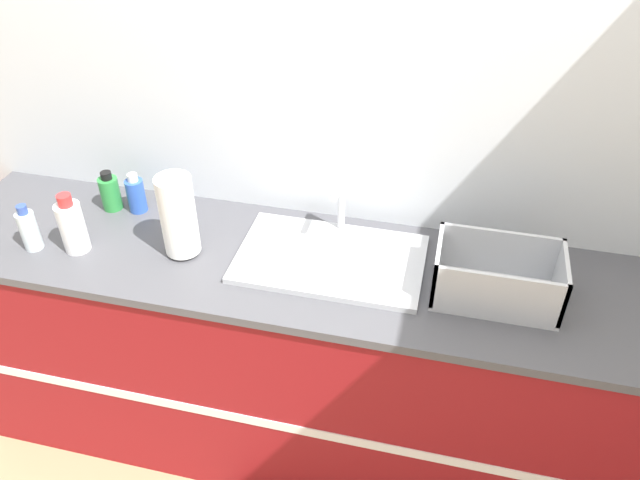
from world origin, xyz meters
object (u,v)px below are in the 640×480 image
object	(u,v)px
dish_rack	(496,280)
bottle_green	(110,192)
bottle_clear	(29,230)
bottle_blue	(136,195)
bottle_white_spray	(72,226)
sink	(331,257)
paper_towel_roll	(178,216)

from	to	relation	value
dish_rack	bottle_green	world-z (taller)	dish_rack
bottle_clear	bottle_blue	bearing A→B (deg)	50.25
bottle_green	bottle_white_spray	xyz separation A→B (m)	(0.01, -0.24, 0.03)
dish_rack	bottle_blue	xyz separation A→B (m)	(-1.24, 0.17, 0.00)
bottle_green	bottle_white_spray	distance (m)	0.25
sink	dish_rack	distance (m)	0.51
bottle_green	sink	bearing A→B (deg)	-7.72
dish_rack	bottle_blue	bearing A→B (deg)	172.09
bottle_blue	paper_towel_roll	bearing A→B (deg)	-36.70
paper_towel_roll	bottle_white_spray	bearing A→B (deg)	-169.37
sink	paper_towel_roll	xyz separation A→B (m)	(-0.47, -0.07, 0.13)
paper_towel_roll	bottle_green	world-z (taller)	paper_towel_roll
paper_towel_roll	bottle_green	xyz separation A→B (m)	(-0.35, 0.18, -0.08)
bottle_blue	sink	bearing A→B (deg)	-9.38
bottle_blue	bottle_white_spray	size ratio (longest dim) A/B	0.71
sink	bottle_green	world-z (taller)	sink
sink	bottle_green	bearing A→B (deg)	172.28
bottle_clear	sink	bearing A→B (deg)	9.47
dish_rack	bottle_clear	bearing A→B (deg)	-175.77
bottle_green	bottle_white_spray	bearing A→B (deg)	-88.64
bottle_clear	dish_rack	bearing A→B (deg)	4.23
sink	bottle_blue	distance (m)	0.74
sink	bottle_white_spray	distance (m)	0.83
dish_rack	bottle_blue	distance (m)	1.25
paper_towel_roll	dish_rack	world-z (taller)	paper_towel_roll
paper_towel_roll	bottle_clear	xyz separation A→B (m)	(-0.49, -0.09, -0.07)
paper_towel_roll	bottle_green	bearing A→B (deg)	152.66
bottle_green	bottle_clear	world-z (taller)	bottle_clear
paper_towel_roll	bottle_white_spray	xyz separation A→B (m)	(-0.34, -0.06, -0.05)
dish_rack	bottle_clear	xyz separation A→B (m)	(-1.47, -0.11, 0.01)
paper_towel_roll	bottle_blue	xyz separation A→B (m)	(-0.25, 0.19, -0.08)
bottle_white_spray	dish_rack	bearing A→B (deg)	3.53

